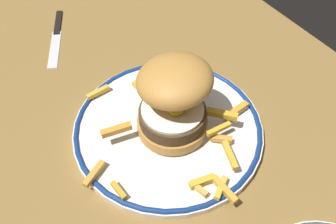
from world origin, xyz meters
The scene contains 5 objects.
ground_plane centered at (0.00, 0.00, -2.00)cm, with size 148.71×81.35×4.00cm, color olive.
dinner_plate centered at (-1.41, 3.27, 0.84)cm, with size 29.37×29.37×1.60cm.
burger centered at (-1.28, 4.14, 7.36)cm, with size 15.66×15.60×11.69cm.
fries_pile centered at (0.86, 4.07, 2.48)cm, with size 28.01×28.11×2.91cm.
knife centered at (-34.30, -2.77, 0.26)cm, with size 16.93×9.02×0.70cm.
Camera 1 is at (27.34, -14.64, 44.67)cm, focal length 38.02 mm.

